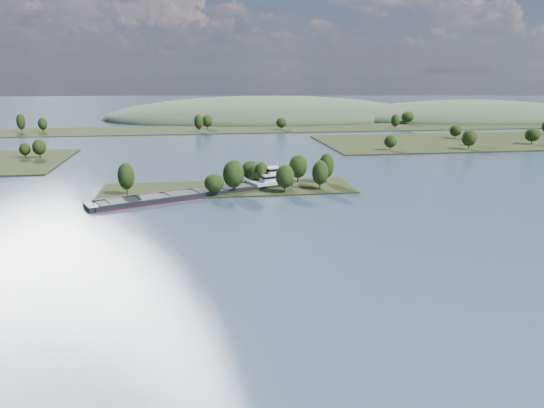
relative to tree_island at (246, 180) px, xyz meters
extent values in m
plane|color=#334658|center=(-6.84, -58.76, -3.88)|extent=(1800.00, 1800.00, 0.00)
cube|color=black|center=(-6.84, 1.24, -3.88)|extent=(100.00, 30.00, 1.20)
cylinder|color=black|center=(14.21, -9.78, -1.51)|extent=(0.50, 0.50, 3.54)
ellipsoid|color=black|center=(14.21, -9.78, 3.00)|extent=(7.21, 7.21, 9.10)
cylinder|color=black|center=(3.23, 10.88, -1.76)|extent=(0.50, 0.50, 3.02)
ellipsoid|color=black|center=(3.23, 10.88, 2.08)|extent=(7.87, 7.87, 7.77)
cylinder|color=black|center=(-5.37, -7.74, -1.19)|extent=(0.50, 0.50, 4.17)
ellipsoid|color=black|center=(-5.37, -7.74, 4.10)|extent=(8.23, 8.23, 10.71)
cylinder|color=black|center=(4.68, 5.83, -1.84)|extent=(0.50, 0.50, 2.87)
ellipsoid|color=black|center=(4.68, 5.83, 1.81)|extent=(6.11, 6.11, 7.38)
cylinder|color=black|center=(-12.96, -11.45, -1.89)|extent=(0.50, 0.50, 2.76)
ellipsoid|color=black|center=(-12.96, -11.45, 1.62)|extent=(7.41, 7.41, 7.11)
cylinder|color=black|center=(-45.63, -4.81, -1.28)|extent=(0.50, 0.50, 4.00)
ellipsoid|color=black|center=(-45.63, -4.81, 3.81)|extent=(6.32, 6.32, 10.28)
cylinder|color=black|center=(6.95, 3.59, -1.66)|extent=(0.50, 0.50, 3.23)
ellipsoid|color=black|center=(6.95, 3.59, 2.44)|extent=(5.58, 5.58, 8.30)
cylinder|color=black|center=(34.49, 5.54, -1.24)|extent=(0.50, 0.50, 4.08)
ellipsoid|color=black|center=(34.49, 5.54, 3.95)|extent=(6.42, 6.42, 10.49)
cylinder|color=black|center=(28.91, -6.51, -1.39)|extent=(0.50, 0.50, 3.78)
ellipsoid|color=black|center=(28.91, -6.51, 3.42)|extent=(6.61, 6.61, 9.72)
cylinder|color=black|center=(22.92, 8.06, -1.37)|extent=(0.50, 0.50, 3.81)
ellipsoid|color=black|center=(22.92, 8.06, 3.47)|extent=(7.82, 7.82, 9.80)
cylinder|color=black|center=(-101.37, 89.42, -1.42)|extent=(0.50, 0.50, 3.30)
ellipsoid|color=black|center=(-101.37, 89.42, 2.77)|extent=(6.99, 6.99, 8.49)
cylinder|color=black|center=(-109.28, 91.35, -1.76)|extent=(0.50, 0.50, 2.64)
ellipsoid|color=black|center=(-109.28, 91.35, 1.60)|extent=(5.77, 5.77, 6.79)
cylinder|color=black|center=(94.37, 89.58, -1.60)|extent=(0.50, 0.50, 2.96)
ellipsoid|color=black|center=(94.37, 89.58, 2.16)|extent=(7.55, 7.55, 7.60)
cylinder|color=black|center=(192.80, 101.16, -1.33)|extent=(0.50, 0.50, 3.48)
ellipsoid|color=black|center=(192.80, 101.16, 3.10)|extent=(9.59, 9.59, 8.96)
cylinder|color=black|center=(141.69, 85.99, -1.13)|extent=(0.50, 0.50, 3.89)
ellipsoid|color=black|center=(141.69, 85.99, 3.81)|extent=(8.85, 8.85, 9.99)
cylinder|color=black|center=(152.19, 100.49, -1.55)|extent=(0.50, 0.50, 3.05)
ellipsoid|color=black|center=(152.19, 100.49, 2.33)|extent=(5.33, 5.33, 7.84)
cylinder|color=black|center=(158.46, 135.28, -1.50)|extent=(0.50, 0.50, 3.15)
ellipsoid|color=black|center=(158.46, 135.28, 2.50)|extent=(8.45, 8.45, 8.10)
cube|color=black|center=(-6.84, 221.24, -3.88)|extent=(900.00, 60.00, 1.20)
cylinder|color=black|center=(-148.33, 220.23, -0.98)|extent=(0.50, 0.50, 4.59)
ellipsoid|color=black|center=(-148.33, 220.23, 4.86)|extent=(6.51, 6.51, 11.81)
cylinder|color=black|center=(140.63, 201.07, -1.33)|extent=(0.50, 0.50, 3.89)
ellipsoid|color=black|center=(140.63, 201.07, 3.62)|extent=(6.98, 6.98, 10.00)
cylinder|color=black|center=(-8.24, 223.34, -1.44)|extent=(0.50, 0.50, 3.68)
ellipsoid|color=black|center=(-8.24, 223.34, 3.24)|extent=(8.44, 8.44, 9.46)
cylinder|color=black|center=(165.41, 235.86, -1.42)|extent=(0.50, 0.50, 3.70)
ellipsoid|color=black|center=(165.41, 235.86, 3.29)|extent=(10.85, 10.85, 9.53)
cylinder|color=black|center=(-132.46, 218.69, -1.44)|extent=(0.50, 0.50, 3.67)
ellipsoid|color=black|center=(-132.46, 218.69, 3.23)|extent=(6.87, 6.87, 9.45)
cylinder|color=black|center=(49.62, 209.48, -1.68)|extent=(0.50, 0.50, 3.18)
ellipsoid|color=black|center=(49.62, 209.48, 2.36)|extent=(8.37, 8.37, 8.19)
cylinder|color=black|center=(-15.31, 204.42, -1.07)|extent=(0.50, 0.50, 4.41)
ellipsoid|color=black|center=(-15.31, 204.42, 4.54)|extent=(6.96, 6.96, 11.34)
ellipsoid|color=#3C4F36|center=(253.16, 291.24, -3.88)|extent=(260.00, 140.00, 36.00)
ellipsoid|color=#3C4F36|center=(53.16, 321.24, -3.88)|extent=(320.00, 160.00, 44.00)
cube|color=black|center=(-18.63, -8.76, -3.38)|extent=(76.82, 40.58, 2.18)
cube|color=#A01117|center=(-18.63, -8.76, -3.83)|extent=(77.08, 40.84, 0.25)
cube|color=black|center=(-27.85, -7.44, -1.99)|extent=(56.65, 24.75, 0.79)
cube|color=black|center=(-24.00, -16.37, -1.99)|extent=(56.65, 24.75, 0.79)
cube|color=black|center=(-25.92, -11.91, -2.14)|extent=(58.21, 31.80, 0.30)
cube|color=black|center=(-45.97, -20.56, -1.84)|extent=(11.43, 11.01, 0.35)
cube|color=black|center=(-35.95, -16.23, -1.84)|extent=(11.43, 11.01, 0.35)
cube|color=black|center=(-25.92, -11.91, -1.84)|extent=(11.43, 11.01, 0.35)
cube|color=black|center=(-15.90, -7.58, -1.84)|extent=(11.43, 11.01, 0.35)
cube|color=black|center=(-5.88, -3.25, -1.84)|extent=(11.43, 11.01, 0.35)
cube|color=black|center=(-55.54, -24.69, -2.98)|extent=(6.27, 9.38, 1.98)
cylinder|color=black|center=(-54.62, -24.30, -1.59)|extent=(0.31, 0.31, 2.18)
cube|color=silver|center=(9.61, 3.43, -1.69)|extent=(18.35, 15.04, 1.19)
cube|color=silver|center=(10.52, 3.83, 0.29)|extent=(12.26, 11.22, 2.98)
cube|color=black|center=(10.52, 3.83, 0.69)|extent=(12.52, 11.48, 0.89)
cube|color=silver|center=(11.43, 4.22, 2.87)|extent=(7.83, 7.83, 2.18)
cube|color=black|center=(11.43, 4.22, 3.27)|extent=(8.09, 8.09, 0.79)
cube|color=silver|center=(11.43, 4.22, 4.06)|extent=(8.35, 8.35, 0.20)
cylinder|color=silver|center=(13.71, 5.20, 5.25)|extent=(0.26, 0.26, 2.58)
cylinder|color=black|center=(6.61, 5.38, 4.26)|extent=(0.65, 0.65, 1.19)
camera|label=1|loc=(-20.27, -206.54, 42.41)|focal=35.00mm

